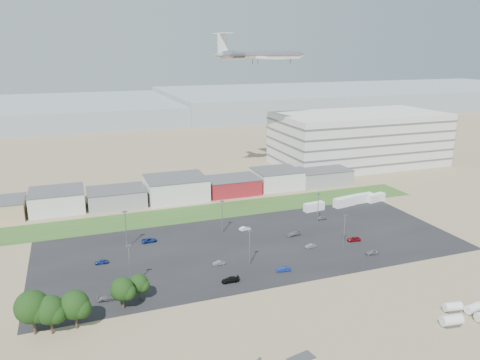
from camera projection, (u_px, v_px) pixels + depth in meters
name	position (u px, v px, depth m)	size (l,w,h in m)	color
ground	(264.00, 279.00, 114.80)	(700.00, 700.00, 0.00)	#8C7A59
parking_lot	(253.00, 245.00, 134.54)	(120.00, 50.00, 0.01)	black
grass_strip	(206.00, 212.00, 161.82)	(160.00, 16.00, 0.02)	#2C5A22
hills_backdrop	(167.00, 108.00, 411.66)	(700.00, 200.00, 9.00)	gray
building_row	(147.00, 191.00, 172.29)	(170.00, 20.00, 8.00)	silver
parking_garage	(359.00, 139.00, 227.11)	(80.00, 40.00, 25.00)	silver
storage_tank_nw	(453.00, 307.00, 100.26)	(3.86, 1.93, 2.32)	silver
storage_tank_ne	(473.00, 308.00, 99.68)	(3.89, 1.95, 2.34)	silver
storage_tank_sw	(451.00, 320.00, 95.00)	(4.34, 2.17, 2.61)	silver
box_trailer_a	(314.00, 207.00, 163.09)	(7.58, 2.37, 2.84)	silver
box_trailer_b	(344.00, 202.00, 167.66)	(8.63, 2.70, 3.24)	silver
box_trailer_c	(363.00, 198.00, 172.10)	(8.37, 2.61, 3.14)	silver
box_trailer_d	(376.00, 198.00, 173.09)	(7.52, 2.35, 2.82)	silver
tree_far_left	(32.00, 310.00, 91.16)	(7.06, 7.06, 10.59)	black
tree_left	(50.00, 313.00, 91.49)	(6.18, 6.18, 9.27)	black
tree_mid	(75.00, 308.00, 93.22)	(6.24, 6.24, 9.37)	black
tree_right	(122.00, 291.00, 100.57)	(5.50, 5.50, 8.25)	black
tree_near	(139.00, 285.00, 104.45)	(4.64, 4.64, 6.97)	black
lightpole_front_l	(130.00, 267.00, 109.02)	(1.28, 0.53, 10.90)	slate
lightpole_front_m	(249.00, 248.00, 120.89)	(1.12, 0.47, 9.55)	slate
lightpole_front_r	(344.00, 232.00, 131.17)	(1.18, 0.49, 10.00)	slate
lightpole_back_l	(126.00, 230.00, 131.40)	(1.29, 0.54, 10.95)	slate
lightpole_back_m	(222.00, 217.00, 142.17)	(1.22, 0.51, 10.35)	slate
lightpole_back_r	(318.00, 208.00, 151.01)	(1.15, 0.48, 9.79)	slate
airliner	(262.00, 55.00, 196.10)	(46.41, 31.64, 13.71)	silver
parked_car_0	(354.00, 239.00, 137.34)	(1.89, 4.11, 1.14)	maroon
parked_car_1	(311.00, 246.00, 132.70)	(1.18, 3.38, 1.12)	#595B5E
parked_car_2	(372.00, 252.00, 128.32)	(1.48, 3.68, 1.25)	#A5A5AA
parked_car_3	(230.00, 280.00, 113.06)	(1.77, 4.36, 1.27)	black
parked_car_4	(219.00, 263.00, 122.18)	(1.18, 3.38, 1.11)	#595B5E
parked_car_5	(101.00, 262.00, 122.71)	(1.37, 3.40, 1.16)	navy
parked_car_8	(322.00, 218.00, 154.55)	(1.34, 3.32, 1.13)	#A5A5AA
parked_car_9	(149.00, 240.00, 136.49)	(2.03, 4.41, 1.22)	navy
parked_car_10	(107.00, 297.00, 104.94)	(1.80, 4.44, 1.29)	#595B5E
parked_car_11	(245.00, 229.00, 145.35)	(1.30, 3.72, 1.23)	silver
parked_car_12	(294.00, 234.00, 141.27)	(1.79, 4.40, 1.28)	#A5A5AA
parked_car_13	(283.00, 269.00, 118.57)	(1.29, 3.71, 1.22)	navy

